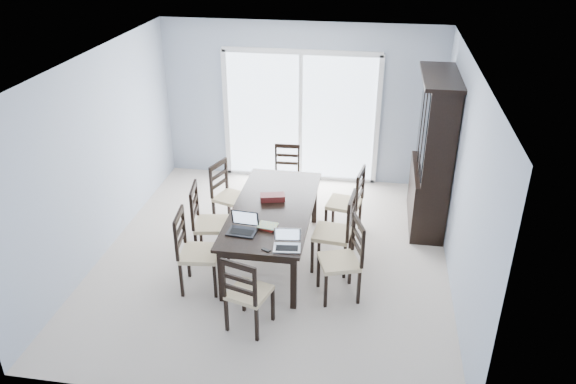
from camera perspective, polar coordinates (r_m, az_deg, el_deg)
name	(u,v)px	position (r m, az deg, el deg)	size (l,w,h in m)	color
floor	(274,256)	(7.48, -1.47, -6.56)	(5.00, 5.00, 0.00)	beige
ceiling	(271,61)	(6.42, -1.75, 13.14)	(5.00, 5.00, 0.00)	white
back_wall	(301,104)	(9.15, 1.32, 8.96)	(4.50, 0.02, 2.60)	#A0ACBF
wall_left	(99,156)	(7.57, -18.61, 3.53)	(0.02, 5.00, 2.60)	#A0ACBF
wall_right	(462,180)	(6.83, 17.29, 1.17)	(0.02, 5.00, 2.60)	#A0ACBF
balcony	(308,156)	(10.56, 2.00, 3.65)	(4.50, 2.00, 0.10)	gray
railing	(315,109)	(11.27, 2.71, 8.45)	(4.50, 0.06, 1.10)	#99999E
dining_table	(273,212)	(7.13, -1.53, -2.05)	(1.00, 2.20, 0.75)	black
china_hutch	(433,155)	(8.03, 14.50, 3.67)	(0.50, 1.38, 2.20)	black
sliding_door	(301,117)	(9.20, 1.29, 7.65)	(2.52, 0.05, 2.18)	silver
chair_left_near	(191,243)	(6.70, -9.87, -5.12)	(0.50, 0.49, 1.17)	black
chair_left_mid	(204,215)	(7.25, -8.51, -2.28)	(0.52, 0.51, 1.19)	black
chair_left_far	(225,188)	(8.00, -6.37, 0.43)	(0.54, 0.53, 1.10)	black
chair_right_near	(348,251)	(6.51, 6.10, -5.97)	(0.56, 0.55, 1.15)	black
chair_right_mid	(341,224)	(6.97, 5.40, -3.28)	(0.51, 0.50, 1.21)	black
chair_right_far	(352,195)	(7.71, 6.47, -0.35)	(0.52, 0.51, 1.16)	black
chair_end_near	(245,287)	(5.98, -4.44, -9.61)	(0.51, 0.52, 1.09)	black
chair_end_far	(287,168)	(8.63, -0.15, 2.48)	(0.41, 0.42, 1.04)	black
laptop_dark	(242,228)	(6.54, -4.72, -3.71)	(0.35, 0.26, 0.23)	black
laptop_silver	(287,245)	(6.23, -0.11, -5.39)	(0.32, 0.24, 0.21)	#B6B6B8
book_stack	(267,226)	(6.64, -2.13, -3.50)	(0.26, 0.21, 0.04)	maroon
cell_phone	(266,250)	(6.23, -2.26, -5.89)	(0.10, 0.05, 0.01)	black
game_box	(273,197)	(7.24, -1.58, -0.55)	(0.31, 0.16, 0.08)	#501018
hot_tub	(258,132)	(10.37, -3.09, 6.09)	(1.88, 1.72, 0.87)	brown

